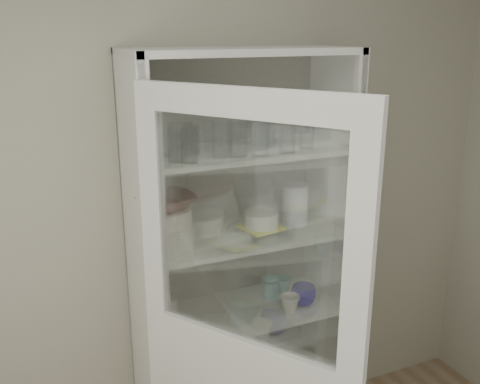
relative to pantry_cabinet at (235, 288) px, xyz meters
name	(u,v)px	position (x,y,z in m)	size (l,w,h in m)	color
wall_back	(184,216)	(-0.20, 0.16, 0.36)	(3.60, 0.02, 2.60)	#B0AB92
pantry_cabinet	(235,288)	(0.00, 0.00, 0.00)	(1.00, 0.45, 2.10)	silver
tumbler_0	(177,143)	(-0.33, -0.18, 0.80)	(0.08, 0.08, 0.15)	silver
tumbler_1	(189,146)	(-0.29, -0.22, 0.79)	(0.07, 0.07, 0.14)	silver
tumbler_2	(239,139)	(-0.07, -0.20, 0.80)	(0.08, 0.08, 0.15)	silver
tumbler_3	(221,140)	(-0.14, -0.18, 0.80)	(0.07, 0.07, 0.15)	silver
tumbler_4	(260,139)	(0.02, -0.22, 0.79)	(0.07, 0.07, 0.14)	silver
tumbler_5	(287,137)	(0.15, -0.22, 0.79)	(0.07, 0.07, 0.14)	silver
tumbler_6	(307,134)	(0.28, -0.17, 0.78)	(0.06, 0.06, 0.13)	silver
tumbler_7	(166,139)	(-0.34, -0.06, 0.79)	(0.07, 0.07, 0.14)	silver
tumbler_8	(192,140)	(-0.23, -0.09, 0.79)	(0.07, 0.07, 0.13)	silver
tumbler_9	(184,139)	(-0.27, -0.10, 0.79)	(0.07, 0.07, 0.14)	silver
tumbler_10	(267,133)	(0.13, -0.07, 0.78)	(0.06, 0.06, 0.13)	silver
tumbler_11	(261,133)	(0.09, -0.10, 0.79)	(0.07, 0.07, 0.14)	silver
goblet_0	(148,132)	(-0.38, 0.06, 0.80)	(0.08, 0.08, 0.17)	silver
goblet_1	(244,125)	(0.06, 0.04, 0.81)	(0.08, 0.08, 0.17)	silver
goblet_2	(270,125)	(0.20, 0.03, 0.80)	(0.07, 0.07, 0.15)	silver
goblet_3	(276,122)	(0.22, 0.02, 0.81)	(0.08, 0.08, 0.18)	silver
plate_stack_front	(167,238)	(-0.38, -0.14, 0.38)	(0.24, 0.24, 0.13)	silver
plate_stack_back	(200,222)	(-0.16, 0.03, 0.36)	(0.22, 0.22, 0.08)	silver
cream_bowl	(166,216)	(-0.38, -0.14, 0.48)	(0.22, 0.22, 0.07)	white
terracotta_bowl	(165,202)	(-0.38, -0.14, 0.55)	(0.25, 0.25, 0.06)	brown
glass_platter	(261,230)	(0.09, -0.10, 0.33)	(0.33, 0.33, 0.02)	silver
yellow_trivet	(261,227)	(0.09, -0.10, 0.35)	(0.17, 0.17, 0.01)	yellow
white_ramekin	(261,219)	(0.09, -0.10, 0.39)	(0.16, 0.16, 0.07)	silver
grey_bowl_stack	(295,204)	(0.29, -0.07, 0.42)	(0.12, 0.12, 0.20)	silver
mug_blue	(303,295)	(0.31, -0.15, -0.03)	(0.12, 0.12, 0.10)	#100D93
mug_teal	(283,285)	(0.27, -0.01, -0.04)	(0.09, 0.09, 0.09)	teal
mug_white	(290,304)	(0.21, -0.19, -0.04)	(0.09, 0.09, 0.09)	silver
teal_jar	(271,287)	(0.19, -0.01, -0.03)	(0.09, 0.09, 0.10)	teal
measuring_cups	(192,326)	(-0.28, -0.16, -0.06)	(0.10, 0.10, 0.04)	silver
white_canister	(167,310)	(-0.36, -0.04, -0.02)	(0.11, 0.11, 0.13)	silver
cream_dish	(237,374)	(-0.03, -0.08, -0.44)	(0.25, 0.25, 0.08)	white
tin_box	(253,368)	(0.08, -0.06, -0.45)	(0.21, 0.15, 0.06)	gray
tumbler_12	(190,141)	(-0.24, -0.10, 0.78)	(0.06, 0.06, 0.12)	silver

